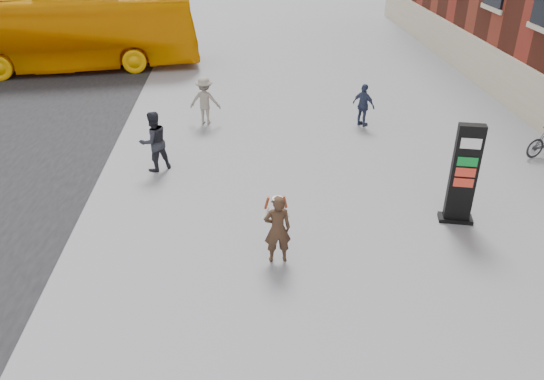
{
  "coord_description": "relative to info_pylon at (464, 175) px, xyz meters",
  "views": [
    {
      "loc": [
        -0.86,
        -9.86,
        6.97
      ],
      "look_at": [
        -0.21,
        0.67,
        1.22
      ],
      "focal_mm": 35.0,
      "sensor_mm": 36.0,
      "label": 1
    }
  ],
  "objects": [
    {
      "name": "woman",
      "position": [
        -4.54,
        -1.38,
        -0.44
      ],
      "size": [
        0.63,
        0.58,
        1.62
      ],
      "rotation": [
        0.0,
        0.0,
        3.21
      ],
      "color": "black",
      "rests_on": "ground"
    },
    {
      "name": "ground",
      "position": [
        -4.38,
        -1.06,
        -1.27
      ],
      "size": [
        100.0,
        100.0,
        0.0
      ],
      "primitive_type": "plane",
      "color": "#9E9EA3"
    },
    {
      "name": "pedestrian_b",
      "position": [
        -6.5,
        7.02,
        -0.43
      ],
      "size": [
        1.17,
        0.78,
        1.68
      ],
      "primitive_type": "imported",
      "rotation": [
        0.0,
        0.0,
        2.99
      ],
      "color": "gray",
      "rests_on": "ground"
    },
    {
      "name": "bus",
      "position": [
        -13.55,
        14.43,
        0.5
      ],
      "size": [
        12.97,
        4.63,
        3.53
      ],
      "primitive_type": "imported",
      "rotation": [
        0.0,
        0.0,
        1.7
      ],
      "color": "#E79701",
      "rests_on": "road"
    },
    {
      "name": "pedestrian_c",
      "position": [
        -0.98,
        6.44,
        -0.52
      ],
      "size": [
        0.87,
        0.89,
        1.5
      ],
      "primitive_type": "imported",
      "rotation": [
        0.0,
        0.0,
        2.32
      ],
      "color": "#2F3955",
      "rests_on": "ground"
    },
    {
      "name": "info_pylon",
      "position": [
        0.0,
        0.0,
        0.0
      ],
      "size": [
        0.88,
        0.58,
        2.54
      ],
      "rotation": [
        0.0,
        0.0,
        -0.22
      ],
      "color": "black",
      "rests_on": "ground"
    },
    {
      "name": "pedestrian_a",
      "position": [
        -7.78,
        3.35,
        -0.37
      ],
      "size": [
        1.1,
        1.05,
        1.79
      ],
      "primitive_type": "imported",
      "rotation": [
        0.0,
        0.0,
        3.72
      ],
      "color": "#22242B",
      "rests_on": "ground"
    }
  ]
}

